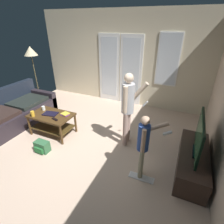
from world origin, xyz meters
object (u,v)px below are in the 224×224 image
Objects in this scene: cup_near_edge at (33,114)px; tv_remote_black at (55,119)px; flat_screen_tv at (199,137)px; laptop_closed at (50,114)px; person_adult at (128,104)px; tv_stand at (192,161)px; person_child at (144,142)px; floor_lamp at (31,54)px; coffee_table at (52,120)px; loose_keyboard at (141,177)px; cup_by_laptop at (44,108)px; leather_couch at (12,114)px; book_stack at (65,114)px; backpack at (42,147)px.

cup_near_edge is 0.73× the size of tv_remote_black.
flat_screen_tv reaches higher than laptop_closed.
cup_near_edge is at bearing -163.93° from person_adult.
tv_remote_black is at bearing -175.47° from tv_stand.
person_child is 0.67× the size of floor_lamp.
loose_keyboard is at bearing -11.64° from coffee_table.
cup_near_edge is at bearing -89.89° from cup_by_laptop.
leather_couch reaches higher than tv_stand.
cup_near_edge is (-0.31, -0.23, 0.20)m from coffee_table.
loose_keyboard is 2.26× the size of book_stack.
leather_couch is 1.00m from cup_near_edge.
flat_screen_tv is at bearing 21.36° from tv_remote_black.
person_child is at bearing -22.81° from floor_lamp.
cup_by_laptop is at bearing -178.81° from book_stack.
backpack is 2.09m from loose_keyboard.
tv_stand is 0.97m from loose_keyboard.
floor_lamp is at bearing 134.70° from backpack.
flat_screen_tv is 3.50× the size of backpack.
cup_near_edge is at bearing -174.92° from tv_stand.
coffee_table is 0.44m from cup_near_edge.
person_child is 2.66m from cup_by_laptop.
person_adult is (1.74, 0.36, 0.57)m from coffee_table.
person_child reaches higher than cup_near_edge.
flat_screen_tv is at bearing 31.67° from person_child.
cup_near_edge reaches higher than backpack.
floor_lamp reaches higher than laptop_closed.
leather_couch is 21.99× the size of cup_by_laptop.
loose_keyboard is 1.37× the size of laptop_closed.
leather_couch is 4.98× the size of loose_keyboard.
cup_near_edge is 0.56m from tv_remote_black.
person_adult is at bearing 11.83° from coffee_table.
backpack reaches higher than loose_keyboard.
book_stack is at bearing 7.01° from leather_couch.
person_child is 4.04× the size of backpack.
person_child is 2.07m from tv_remote_black.
leather_couch is 3.61m from loose_keyboard.
floor_lamp reaches higher than person_adult.
coffee_table is at bearing 3.23° from leather_couch.
flat_screen_tv is at bearing 1.46° from coffee_table.
laptop_closed reaches higher than backpack.
coffee_table is at bearing -37.36° from floor_lamp.
person_adult is 1.39m from loose_keyboard.
laptop_closed is 1.65× the size of book_stack.
tv_remote_black reaches higher than tv_stand.
cup_near_edge is (-3.40, -0.31, -0.17)m from flat_screen_tv.
laptop_closed is 3.23× the size of cup_by_laptop.
backpack is (-2.05, -0.22, -0.60)m from person_child.
laptop_closed is (-0.26, 0.64, 0.41)m from backpack.
loose_keyboard is (-0.77, -0.56, -0.73)m from flat_screen_tv.
person_adult is 1.64m from tv_remote_black.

